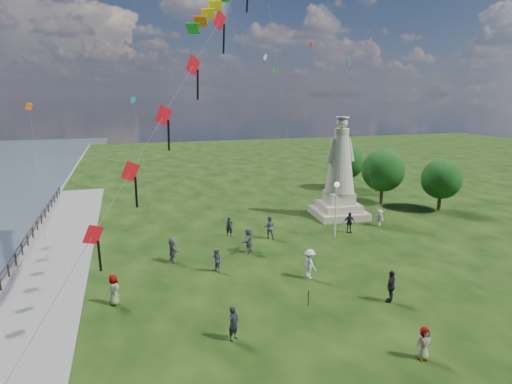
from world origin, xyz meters
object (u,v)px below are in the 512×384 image
object	(u,v)px
person_5	(172,250)
person_7	(269,227)
person_1	(216,261)
person_6	(229,227)
statue	(340,180)
person_9	(349,223)
lamppost	(336,198)
person_2	(310,264)
person_3	(391,286)
person_10	(114,290)
person_4	(424,343)
person_8	(379,218)
person_11	(249,240)
person_0	(234,323)

from	to	relation	value
person_5	person_7	size ratio (longest dim) A/B	0.95
person_1	person_6	size ratio (longest dim) A/B	1.02
statue	person_9	world-z (taller)	statue
lamppost	person_5	xyz separation A→B (m)	(-13.37, -1.53, -2.43)
person_2	person_3	size ratio (longest dim) A/B	1.01
person_2	person_10	size ratio (longest dim) A/B	1.09
person_4	person_8	world-z (taller)	person_4
statue	person_11	xyz separation A→B (m)	(-10.96, -6.75, -2.64)
statue	person_9	xyz separation A→B (m)	(-1.51, -4.77, -2.70)
person_10	person_2	bearing A→B (deg)	-118.84
lamppost	person_9	size ratio (longest dim) A/B	2.61
person_7	statue	bearing A→B (deg)	-133.61
person_8	person_11	world-z (taller)	person_11
statue	person_1	size ratio (longest dim) A/B	5.82
person_10	person_0	bearing A→B (deg)	-163.46
lamppost	person_6	xyz separation A→B (m)	(-8.25, 2.77, -2.54)
person_3	person_9	distance (m)	12.44
person_2	person_4	world-z (taller)	person_2
person_0	person_11	bearing A→B (deg)	32.85
person_7	person_10	xyz separation A→B (m)	(-11.92, -8.13, -0.07)
person_1	person_7	size ratio (longest dim) A/B	0.86
lamppost	person_5	size ratio (longest dim) A/B	2.57
person_9	person_11	bearing A→B (deg)	-162.39
person_2	person_0	bearing A→B (deg)	118.85
person_5	person_7	world-z (taller)	person_7
person_4	person_11	size ratio (longest dim) A/B	0.81
person_8	person_10	distance (m)	23.97
person_11	person_8	bearing A→B (deg)	137.23
statue	person_6	distance (m)	12.07
person_3	person_7	bearing A→B (deg)	-117.13
person_1	person_4	xyz separation A→B (m)	(6.78, -11.99, -0.05)
person_7	person_9	size ratio (longest dim) A/B	1.07
person_4	person_9	xyz separation A→B (m)	(5.71, 16.88, 0.12)
lamppost	person_3	bearing A→B (deg)	-101.48
statue	person_4	size ratio (longest dim) A/B	6.18
person_10	person_1	bearing A→B (deg)	-96.51
statue	person_6	size ratio (longest dim) A/B	5.95
statue	person_8	world-z (taller)	statue
statue	person_5	bearing A→B (deg)	-152.06
person_0	person_9	size ratio (longest dim) A/B	0.96
person_5	person_4	bearing A→B (deg)	-159.34
statue	person_10	distance (m)	23.95
person_7	person_1	bearing A→B (deg)	64.96
person_0	person_6	bearing A→B (deg)	39.62
person_1	person_5	size ratio (longest dim) A/B	0.91
person_2	person_8	size ratio (longest dim) A/B	1.28
person_1	person_8	size ratio (longest dim) A/B	1.09
person_5	person_10	world-z (taller)	person_5
statue	person_0	bearing A→B (deg)	-124.97
person_2	person_1	bearing A→B (deg)	52.96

